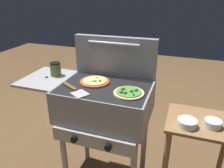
{
  "coord_description": "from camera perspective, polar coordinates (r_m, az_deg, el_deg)",
  "views": [
    {
      "loc": [
        0.5,
        -1.29,
        1.53
      ],
      "look_at": [
        0.05,
        0.0,
        0.92
      ],
      "focal_mm": 34.92,
      "sensor_mm": 36.0,
      "label": 1
    }
  ],
  "objects": [
    {
      "name": "grill_lid_open",
      "position": [
        1.66,
        0.81,
        7.25
      ],
      "size": [
        0.63,
        0.09,
        0.3
      ],
      "color": "gray",
      "rests_on": "grill"
    },
    {
      "name": "spatula",
      "position": [
        1.47,
        -10.0,
        -1.42
      ],
      "size": [
        0.25,
        0.18,
        0.02
      ],
      "color": "#B7BABF",
      "rests_on": "grill"
    },
    {
      "name": "topping_bowl_far",
      "position": [
        1.47,
        24.85,
        -9.4
      ],
      "size": [
        0.1,
        0.1,
        0.04
      ],
      "color": "silver",
      "rests_on": "prep_table"
    },
    {
      "name": "prep_table",
      "position": [
        1.63,
        21.43,
        -15.33
      ],
      "size": [
        0.44,
        0.36,
        0.75
      ],
      "color": "olive",
      "rests_on": "ground_plane"
    },
    {
      "name": "pizza_veggie",
      "position": [
        1.4,
        4.38,
        -2.25
      ],
      "size": [
        0.2,
        0.2,
        0.04
      ],
      "color": "#E0C17F",
      "rests_on": "grill"
    },
    {
      "name": "grill",
      "position": [
        1.58,
        -2.25,
        -5.17
      ],
      "size": [
        0.96,
        0.53,
        0.9
      ],
      "color": "gray",
      "rests_on": "ground_plane"
    },
    {
      "name": "pizza_cheese",
      "position": [
        1.57,
        -4.5,
        0.7
      ],
      "size": [
        0.21,
        0.21,
        0.03
      ],
      "color": "#C64723",
      "rests_on": "grill"
    },
    {
      "name": "topping_bowl_near",
      "position": [
        1.42,
        19.05,
        -9.68
      ],
      "size": [
        0.12,
        0.12,
        0.04
      ],
      "color": "silver",
      "rests_on": "prep_table"
    },
    {
      "name": "sauce_jar",
      "position": [
        1.73,
        -14.57,
        3.77
      ],
      "size": [
        0.08,
        0.08,
        0.11
      ],
      "color": "#4C6B2D",
      "rests_on": "grill"
    }
  ]
}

